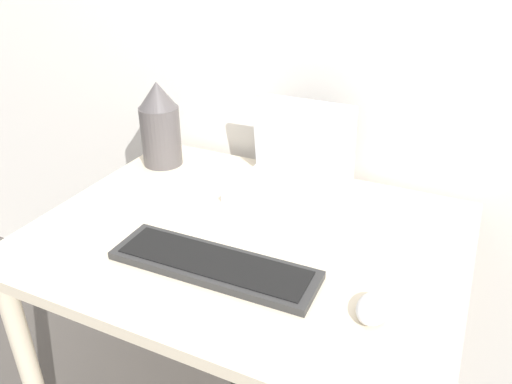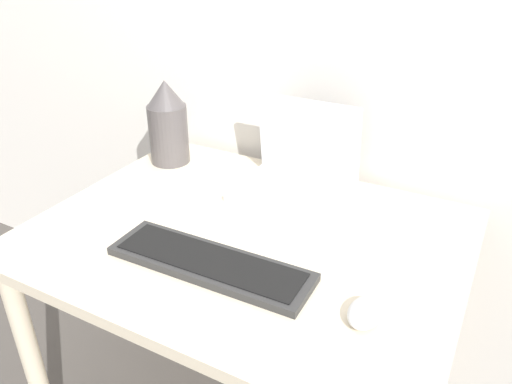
{
  "view_description": "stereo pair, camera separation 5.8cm",
  "coord_description": "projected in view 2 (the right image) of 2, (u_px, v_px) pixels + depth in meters",
  "views": [
    {
      "loc": [
        0.46,
        -0.53,
        1.39
      ],
      "look_at": [
        0.01,
        0.43,
        0.83
      ],
      "focal_mm": 35.0,
      "sensor_mm": 36.0,
      "label": 1
    },
    {
      "loc": [
        0.51,
        -0.5,
        1.39
      ],
      "look_at": [
        0.01,
        0.43,
        0.83
      ],
      "focal_mm": 35.0,
      "sensor_mm": 36.0,
      "label": 2
    }
  ],
  "objects": [
    {
      "name": "keyboard",
      "position": [
        210.0,
        263.0,
        1.1
      ],
      "size": [
        0.47,
        0.14,
        0.02
      ],
      "color": "#2D2D2D",
      "rests_on": "desk"
    },
    {
      "name": "vase",
      "position": [
        168.0,
        123.0,
        1.54
      ],
      "size": [
        0.12,
        0.12,
        0.26
      ],
      "color": "#514C4C",
      "rests_on": "desk"
    },
    {
      "name": "mouse",
      "position": [
        365.0,
        313.0,
        0.95
      ],
      "size": [
        0.06,
        0.1,
        0.03
      ],
      "color": "silver",
      "rests_on": "desk"
    },
    {
      "name": "desk",
      "position": [
        247.0,
        263.0,
        1.27
      ],
      "size": [
        1.04,
        0.8,
        0.73
      ],
      "color": "beige",
      "rests_on": "ground_plane"
    },
    {
      "name": "laptop",
      "position": [
        298.0,
        173.0,
        1.39
      ],
      "size": [
        0.3,
        0.24,
        0.25
      ],
      "color": "silver",
      "rests_on": "desk"
    }
  ]
}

